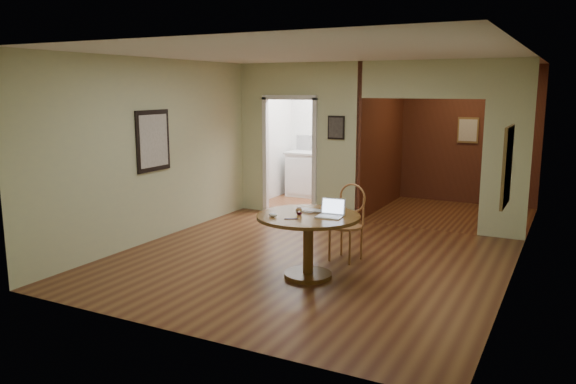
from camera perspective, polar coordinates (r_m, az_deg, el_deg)
The scene contains 11 objects.
floor at distance 7.47m, azimuth 1.63°, elevation -7.14°, with size 5.00×5.00×0.00m, color #4D2516.
room_shell at distance 10.20m, azimuth 6.91°, elevation 4.95°, with size 5.20×7.50×5.00m.
dining_table at distance 6.75m, azimuth 2.08°, elevation -4.00°, with size 1.24×1.24×0.78m.
chair at distance 7.50m, azimuth 6.16°, elevation -2.63°, with size 0.49×0.49×1.02m.
open_laptop at distance 6.62m, azimuth 4.41°, elevation -1.99°, with size 0.31×0.28×0.21m.
closed_laptop at distance 6.82m, azimuth 2.32°, elevation -1.99°, with size 0.35×0.22×0.03m, color #ADADB2.
mouse at distance 6.59m, azimuth -1.55°, elevation -2.35°, with size 0.11×0.06×0.05m, color silver.
wine_glass at distance 6.70m, azimuth 1.12°, elevation -1.94°, with size 0.08×0.08×0.09m, color white, non-canonical shape.
pen at distance 6.47m, azimuth 0.30°, elevation -2.74°, with size 0.01×0.01×0.16m, color navy.
kitchen_cabinet at distance 11.64m, azimuth 4.67°, elevation 1.64°, with size 2.06×0.60×0.94m.
grocery_bag at distance 11.32m, azimuth 7.82°, elevation 4.40°, with size 0.27×0.23×0.27m, color beige.
Camera 1 is at (3.09, -6.41, 2.27)m, focal length 35.00 mm.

